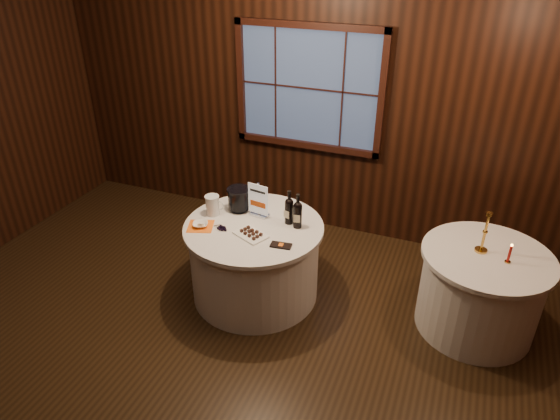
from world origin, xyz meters
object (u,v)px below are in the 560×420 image
at_px(sign_stand, 259,205).
at_px(grape_bunch, 223,227).
at_px(port_bottle_right, 298,213).
at_px(chocolate_box, 281,245).
at_px(side_table, 480,291).
at_px(brass_candlestick, 484,238).
at_px(ice_bucket, 239,199).
at_px(main_table, 255,260).
at_px(chocolate_plate, 251,234).
at_px(port_bottle_left, 289,209).
at_px(glass_pitcher, 213,205).
at_px(red_candle, 509,255).
at_px(cracker_bowl, 200,224).

bearing_deg(sign_stand, grape_bunch, -111.83).
distance_m(port_bottle_right, chocolate_box, 0.37).
height_order(side_table, grape_bunch, grape_bunch).
bearing_deg(grape_bunch, brass_candlestick, 12.77).
relative_size(ice_bucket, brass_candlestick, 0.62).
xyz_separation_m(main_table, grape_bunch, (-0.23, -0.16, 0.40)).
xyz_separation_m(sign_stand, port_bottle_right, (0.40, -0.05, 0.03)).
distance_m(sign_stand, chocolate_plate, 0.37).
distance_m(sign_stand, port_bottle_right, 0.41).
bearing_deg(sign_stand, brass_candlestick, 13.52).
height_order(chocolate_plate, grape_bunch, chocolate_plate).
bearing_deg(port_bottle_left, chocolate_plate, -108.19).
relative_size(sign_stand, chocolate_plate, 0.99).
height_order(grape_bunch, brass_candlestick, brass_candlestick).
bearing_deg(glass_pitcher, red_candle, -9.28).
bearing_deg(port_bottle_left, grape_bunch, -130.61).
relative_size(grape_bunch, red_candle, 0.92).
height_order(port_bottle_right, cracker_bowl, port_bottle_right).
bearing_deg(port_bottle_left, red_candle, 19.26).
bearing_deg(red_candle, grape_bunch, -170.44).
bearing_deg(port_bottle_right, port_bottle_left, 148.55).
relative_size(main_table, side_table, 1.19).
bearing_deg(red_candle, cracker_bowl, -170.47).
height_order(main_table, grape_bunch, grape_bunch).
height_order(side_table, ice_bucket, ice_bucket).
bearing_deg(brass_candlestick, red_candle, -23.64).
bearing_deg(port_bottle_right, chocolate_plate, -148.04).
distance_m(port_bottle_left, cracker_bowl, 0.81).
bearing_deg(ice_bucket, sign_stand, -8.86).
xyz_separation_m(main_table, chocolate_plate, (0.05, -0.17, 0.40)).
bearing_deg(sign_stand, red_candle, 10.70).
height_order(sign_stand, port_bottle_right, sign_stand).
height_order(chocolate_box, grape_bunch, grape_bunch).
relative_size(sign_stand, cracker_bowl, 2.49).
distance_m(glass_pitcher, cracker_bowl, 0.25).
height_order(port_bottle_right, brass_candlestick, brass_candlestick).
distance_m(port_bottle_right, brass_candlestick, 1.57).
xyz_separation_m(sign_stand, red_candle, (2.17, 0.06, -0.05)).
height_order(side_table, glass_pitcher, glass_pitcher).
bearing_deg(red_candle, glass_pitcher, -175.67).
bearing_deg(glass_pitcher, brass_candlestick, -6.73).
height_order(glass_pitcher, red_candle, glass_pitcher).
bearing_deg(brass_candlestick, sign_stand, -175.59).
height_order(ice_bucket, brass_candlestick, brass_candlestick).
distance_m(main_table, side_table, 2.02).
bearing_deg(port_bottle_right, chocolate_box, -103.07).
height_order(sign_stand, chocolate_plate, sign_stand).
height_order(side_table, chocolate_plate, chocolate_plate).
bearing_deg(port_bottle_right, sign_stand, 162.92).
xyz_separation_m(chocolate_box, glass_pitcher, (-0.79, 0.27, 0.09)).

